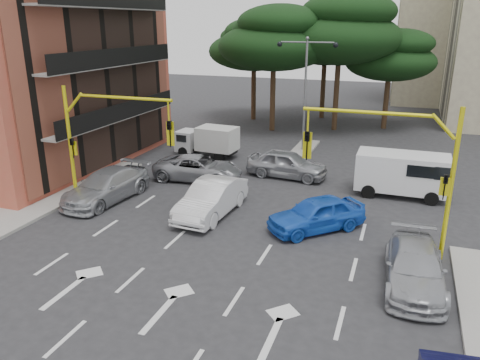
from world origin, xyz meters
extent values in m
plane|color=#28282B|center=(0.00, 0.00, 0.00)|extent=(120.00, 120.00, 0.00)
cube|color=gray|center=(0.00, 16.00, 0.07)|extent=(1.40, 6.00, 0.15)
cube|color=#B74A39|center=(-18.00, 8.00, 6.50)|extent=(15.00, 16.00, 13.00)
cube|color=black|center=(-10.44, 8.00, 6.00)|extent=(0.12, 14.72, 11.20)
cube|color=black|center=(9.94, 32.00, 8.50)|extent=(0.12, 11.04, 16.20)
cube|color=tan|center=(13.00, 44.00, 8.00)|extent=(16.00, 12.00, 16.00)
cube|color=black|center=(4.94, 44.00, 7.50)|extent=(0.12, 11.04, 14.20)
cylinder|color=#382616|center=(-4.00, 22.00, 2.48)|extent=(0.44, 0.44, 4.95)
ellipsoid|color=black|center=(-4.00, 22.00, 6.93)|extent=(9.15, 9.15, 3.87)
ellipsoid|color=black|center=(-3.40, 21.60, 8.80)|extent=(6.86, 6.86, 2.86)
ellipsoid|color=black|center=(-4.50, 22.30, 8.25)|extent=(6.07, 6.07, 2.64)
cylinder|color=#382616|center=(1.00, 24.00, 2.70)|extent=(0.44, 0.44, 5.40)
ellipsoid|color=black|center=(1.00, 24.00, 7.56)|extent=(9.98, 9.98, 4.22)
ellipsoid|color=black|center=(1.60, 23.60, 9.60)|extent=(7.49, 7.49, 3.12)
ellipsoid|color=black|center=(0.50, 24.30, 9.00)|extent=(6.62, 6.62, 2.88)
cylinder|color=#382616|center=(-7.00, 26.00, 2.25)|extent=(0.44, 0.44, 4.50)
ellipsoid|color=black|center=(-7.00, 26.00, 6.30)|extent=(8.32, 8.32, 3.52)
ellipsoid|color=black|center=(-6.40, 25.60, 8.00)|extent=(6.24, 6.24, 2.60)
ellipsoid|color=black|center=(-7.50, 26.30, 7.50)|extent=(5.52, 5.52, 2.40)
cylinder|color=#382616|center=(5.00, 26.00, 2.02)|extent=(0.44, 0.44, 4.05)
ellipsoid|color=black|center=(5.00, 26.00, 5.67)|extent=(7.49, 7.49, 3.17)
ellipsoid|color=black|center=(5.60, 25.60, 7.20)|extent=(5.62, 5.62, 2.34)
ellipsoid|color=black|center=(4.50, 26.30, 6.75)|extent=(4.97, 4.97, 2.16)
cylinder|color=#382616|center=(-1.00, 29.00, 2.48)|extent=(0.44, 0.44, 4.95)
ellipsoid|color=black|center=(-1.00, 29.00, 6.93)|extent=(9.15, 9.15, 3.87)
ellipsoid|color=black|center=(-0.40, 28.60, 8.80)|extent=(6.86, 6.86, 2.86)
ellipsoid|color=black|center=(-1.50, 29.30, 8.25)|extent=(6.07, 6.07, 2.64)
cylinder|color=yellow|center=(8.60, 2.00, 3.00)|extent=(0.18, 0.18, 6.00)
cylinder|color=yellow|center=(8.05, 2.00, 5.25)|extent=(0.95, 0.14, 0.95)
cylinder|color=yellow|center=(5.30, 2.00, 5.60)|extent=(4.80, 0.14, 0.14)
cylinder|color=yellow|center=(3.10, 2.00, 5.15)|extent=(0.08, 0.08, 0.90)
imported|color=black|center=(3.10, 2.00, 4.10)|extent=(0.20, 0.24, 1.20)
cube|color=yellow|center=(3.10, 2.08, 4.10)|extent=(0.36, 0.06, 1.10)
imported|color=black|center=(8.38, 1.85, 3.00)|extent=(0.16, 0.20, 1.00)
cube|color=yellow|center=(8.38, 1.95, 3.00)|extent=(0.35, 0.08, 0.70)
cylinder|color=yellow|center=(-8.60, 2.00, 3.00)|extent=(0.18, 0.18, 6.00)
cylinder|color=yellow|center=(-8.05, 2.00, 5.25)|extent=(0.95, 0.14, 0.95)
cylinder|color=yellow|center=(-5.30, 2.00, 5.60)|extent=(4.80, 0.14, 0.14)
cylinder|color=yellow|center=(-3.10, 2.00, 5.15)|extent=(0.08, 0.08, 0.90)
imported|color=black|center=(-3.10, 2.00, 4.10)|extent=(0.20, 0.24, 1.20)
cube|color=yellow|center=(-3.10, 2.08, 4.10)|extent=(0.36, 0.06, 1.10)
imported|color=black|center=(-8.38, 1.85, 3.00)|extent=(0.16, 0.20, 1.00)
cube|color=yellow|center=(-8.38, 1.95, 3.00)|extent=(0.35, 0.08, 0.70)
cylinder|color=slate|center=(0.00, 16.00, 3.90)|extent=(0.16, 0.16, 7.50)
cylinder|color=slate|center=(-0.90, 16.00, 7.55)|extent=(1.80, 0.10, 0.10)
sphere|color=black|center=(-1.90, 16.00, 7.40)|extent=(0.36, 0.36, 0.36)
cylinder|color=slate|center=(0.90, 16.00, 7.55)|extent=(1.80, 0.10, 0.10)
sphere|color=black|center=(1.90, 16.00, 7.40)|extent=(0.36, 0.36, 0.36)
sphere|color=slate|center=(0.00, 16.00, 7.80)|extent=(0.24, 0.24, 0.24)
imported|color=silver|center=(-1.60, 3.06, 0.83)|extent=(2.06, 5.12, 1.65)
imported|color=blue|center=(3.47, 3.05, 0.76)|extent=(4.46, 4.38, 1.52)
imported|color=#A4A6AC|center=(-7.49, 3.01, 0.78)|extent=(2.78, 5.61, 1.57)
imported|color=#93949A|center=(-4.40, 7.68, 0.72)|extent=(5.37, 2.85, 1.44)
imported|color=#9FA1A7|center=(0.38, 9.94, 0.81)|extent=(4.92, 2.31, 1.63)
imported|color=#A3A5AB|center=(7.60, -0.41, 0.71)|extent=(2.24, 4.97, 1.41)
camera|label=1|loc=(6.72, -16.12, 8.84)|focal=35.00mm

